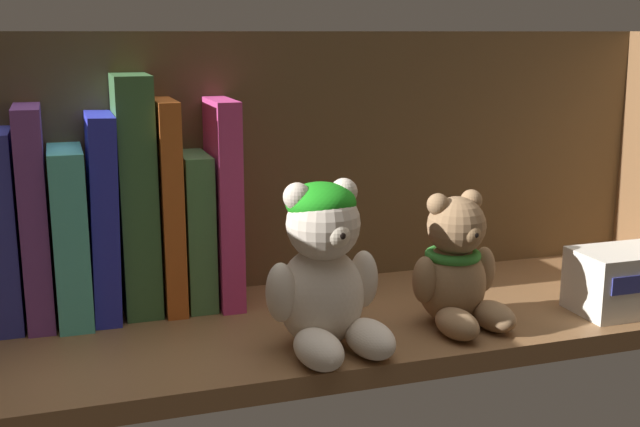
{
  "coord_description": "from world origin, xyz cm",
  "views": [
    {
      "loc": [
        -27.6,
        -71.26,
        29.85
      ],
      "look_at": [
        -3.95,
        0.0,
        12.79
      ],
      "focal_mm": 44.92,
      "sensor_mm": 36.0,
      "label": 1
    }
  ],
  "objects_px": {
    "book_6": "(166,203)",
    "teddy_bear_larger": "(325,271)",
    "book_4": "(101,213)",
    "book_3": "(70,230)",
    "book_5": "(135,193)",
    "book_2": "(35,212)",
    "book_1": "(0,226)",
    "small_product_box": "(631,280)",
    "book_7": "(194,227)",
    "teddy_bear_smaller": "(457,269)",
    "book_8": "(220,200)"
  },
  "relations": [
    {
      "from": "book_3",
      "to": "book_5",
      "type": "xyz_separation_m",
      "value": [
        0.07,
        -0.0,
        0.03
      ]
    },
    {
      "from": "book_7",
      "to": "small_product_box",
      "type": "relative_size",
      "value": 1.34
    },
    {
      "from": "book_4",
      "to": "book_5",
      "type": "height_order",
      "value": "book_5"
    },
    {
      "from": "book_1",
      "to": "book_5",
      "type": "bearing_deg",
      "value": 0.0
    },
    {
      "from": "small_product_box",
      "to": "book_2",
      "type": "bearing_deg",
      "value": 163.03
    },
    {
      "from": "book_4",
      "to": "small_product_box",
      "type": "distance_m",
      "value": 0.54
    },
    {
      "from": "teddy_bear_smaller",
      "to": "book_2",
      "type": "bearing_deg",
      "value": 157.86
    },
    {
      "from": "book_3",
      "to": "teddy_bear_smaller",
      "type": "xyz_separation_m",
      "value": [
        0.35,
        -0.16,
        -0.03
      ]
    },
    {
      "from": "book_7",
      "to": "teddy_bear_smaller",
      "type": "relative_size",
      "value": 1.21
    },
    {
      "from": "teddy_bear_smaller",
      "to": "small_product_box",
      "type": "relative_size",
      "value": 1.1
    },
    {
      "from": "book_5",
      "to": "book_1",
      "type": "bearing_deg",
      "value": 180.0
    },
    {
      "from": "book_1",
      "to": "book_4",
      "type": "distance_m",
      "value": 0.1
    },
    {
      "from": "book_1",
      "to": "book_6",
      "type": "relative_size",
      "value": 0.89
    },
    {
      "from": "book_2",
      "to": "book_6",
      "type": "relative_size",
      "value": 0.99
    },
    {
      "from": "book_5",
      "to": "book_7",
      "type": "xyz_separation_m",
      "value": [
        0.06,
        0.0,
        -0.04
      ]
    },
    {
      "from": "book_7",
      "to": "teddy_bear_smaller",
      "type": "height_order",
      "value": "book_7"
    },
    {
      "from": "book_2",
      "to": "small_product_box",
      "type": "bearing_deg",
      "value": -16.97
    },
    {
      "from": "book_6",
      "to": "teddy_bear_smaller",
      "type": "bearing_deg",
      "value": -31.46
    },
    {
      "from": "book_6",
      "to": "book_5",
      "type": "bearing_deg",
      "value": 180.0
    },
    {
      "from": "book_4",
      "to": "teddy_bear_smaller",
      "type": "height_order",
      "value": "book_4"
    },
    {
      "from": "book_6",
      "to": "small_product_box",
      "type": "height_order",
      "value": "book_6"
    },
    {
      "from": "book_2",
      "to": "teddy_bear_smaller",
      "type": "relative_size",
      "value": 1.62
    },
    {
      "from": "book_1",
      "to": "teddy_bear_larger",
      "type": "bearing_deg",
      "value": -31.98
    },
    {
      "from": "book_4",
      "to": "teddy_bear_smaller",
      "type": "relative_size",
      "value": 1.54
    },
    {
      "from": "book_3",
      "to": "book_4",
      "type": "bearing_deg",
      "value": -0.0
    },
    {
      "from": "teddy_bear_smaller",
      "to": "book_8",
      "type": "bearing_deg",
      "value": 141.82
    },
    {
      "from": "book_2",
      "to": "book_3",
      "type": "relative_size",
      "value": 1.24
    },
    {
      "from": "teddy_bear_larger",
      "to": "book_2",
      "type": "bearing_deg",
      "value": 144.64
    },
    {
      "from": "book_1",
      "to": "book_5",
      "type": "distance_m",
      "value": 0.13
    },
    {
      "from": "book_2",
      "to": "book_3",
      "type": "xyz_separation_m",
      "value": [
        0.03,
        0.0,
        -0.02
      ]
    },
    {
      "from": "book_6",
      "to": "teddy_bear_larger",
      "type": "relative_size",
      "value": 1.4
    },
    {
      "from": "book_4",
      "to": "teddy_bear_smaller",
      "type": "distance_m",
      "value": 0.36
    },
    {
      "from": "book_3",
      "to": "teddy_bear_smaller",
      "type": "height_order",
      "value": "book_3"
    },
    {
      "from": "book_5",
      "to": "book_8",
      "type": "distance_m",
      "value": 0.09
    },
    {
      "from": "book_1",
      "to": "small_product_box",
      "type": "bearing_deg",
      "value": -16.09
    },
    {
      "from": "book_3",
      "to": "teddy_bear_smaller",
      "type": "relative_size",
      "value": 1.3
    },
    {
      "from": "book_4",
      "to": "teddy_bear_larger",
      "type": "distance_m",
      "value": 0.25
    },
    {
      "from": "book_4",
      "to": "book_5",
      "type": "bearing_deg",
      "value": 0.0
    },
    {
      "from": "book_6",
      "to": "book_1",
      "type": "bearing_deg",
      "value": 180.0
    },
    {
      "from": "book_5",
      "to": "book_7",
      "type": "bearing_deg",
      "value": 0.0
    },
    {
      "from": "book_2",
      "to": "book_5",
      "type": "relative_size",
      "value": 0.89
    },
    {
      "from": "book_4",
      "to": "book_8",
      "type": "bearing_deg",
      "value": 0.0
    },
    {
      "from": "book_2",
      "to": "book_6",
      "type": "bearing_deg",
      "value": 0.0
    },
    {
      "from": "book_2",
      "to": "teddy_bear_larger",
      "type": "height_order",
      "value": "book_2"
    },
    {
      "from": "teddy_bear_smaller",
      "to": "book_3",
      "type": "bearing_deg",
      "value": 156.08
    },
    {
      "from": "book_7",
      "to": "small_product_box",
      "type": "height_order",
      "value": "book_7"
    },
    {
      "from": "book_3",
      "to": "small_product_box",
      "type": "xyz_separation_m",
      "value": [
        0.54,
        -0.17,
        -0.05
      ]
    },
    {
      "from": "book_2",
      "to": "book_3",
      "type": "bearing_deg",
      "value": 0.0
    },
    {
      "from": "book_2",
      "to": "teddy_bear_larger",
      "type": "bearing_deg",
      "value": -35.36
    },
    {
      "from": "book_3",
      "to": "book_5",
      "type": "distance_m",
      "value": 0.07
    }
  ]
}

